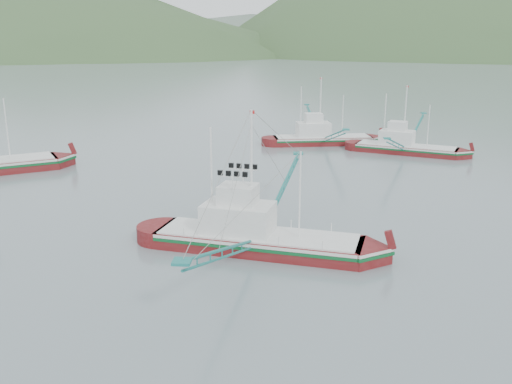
{
  "coord_description": "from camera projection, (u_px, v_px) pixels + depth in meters",
  "views": [
    {
      "loc": [
        2.65,
        -34.17,
        14.36
      ],
      "look_at": [
        0.0,
        6.0,
        3.2
      ],
      "focal_mm": 40.0,
      "sensor_mm": 36.0,
      "label": 1
    }
  ],
  "objects": [
    {
      "name": "ground",
      "position": [
        250.0,
        264.0,
        36.86
      ],
      "size": [
        1200.0,
        1200.0,
        0.0
      ],
      "primitive_type": "plane",
      "color": "slate",
      "rests_on": "ground"
    },
    {
      "name": "bg_boat_right",
      "position": [
        406.0,
        139.0,
        70.75
      ],
      "size": [
        12.69,
        21.47,
        9.06
      ],
      "rotation": [
        0.0,
        0.0,
        -0.38
      ],
      "color": "#5D0D0F",
      "rests_on": "ground"
    },
    {
      "name": "bg_boat_far",
      "position": [
        322.0,
        133.0,
        76.69
      ],
      "size": [
        13.56,
        23.66,
        9.65
      ],
      "rotation": [
        0.0,
        0.0,
        0.17
      ],
      "color": "#5D0D0F",
      "rests_on": "ground"
    },
    {
      "name": "ridge_distant",
      "position": [
        322.0,
        49.0,
        573.45
      ],
      "size": [
        960.0,
        400.0,
        240.0
      ],
      "primitive_type": "ellipsoid",
      "color": "slate",
      "rests_on": "ground"
    },
    {
      "name": "headland_left",
      "position": [
        31.0,
        56.0,
        394.45
      ],
      "size": [
        448.0,
        308.0,
        210.0
      ],
      "primitive_type": "ellipsoid",
      "color": "#35532A",
      "rests_on": "ground"
    },
    {
      "name": "main_boat",
      "position": [
        256.0,
        224.0,
        38.82
      ],
      "size": [
        14.69,
        25.42,
        10.42
      ],
      "rotation": [
        0.0,
        0.0,
        -0.21
      ],
      "color": "#5D0D0F",
      "rests_on": "ground"
    }
  ]
}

